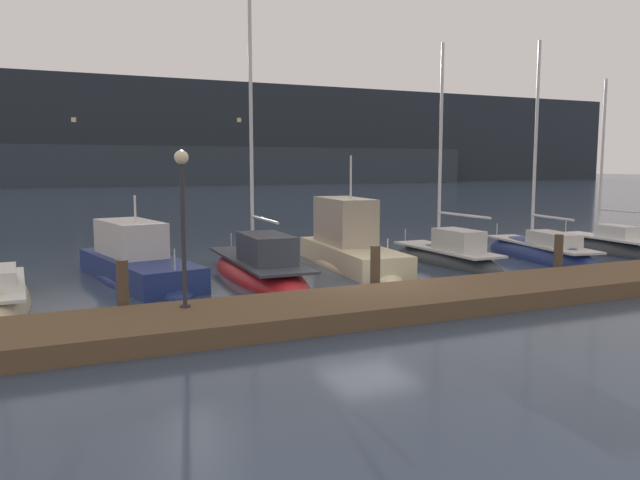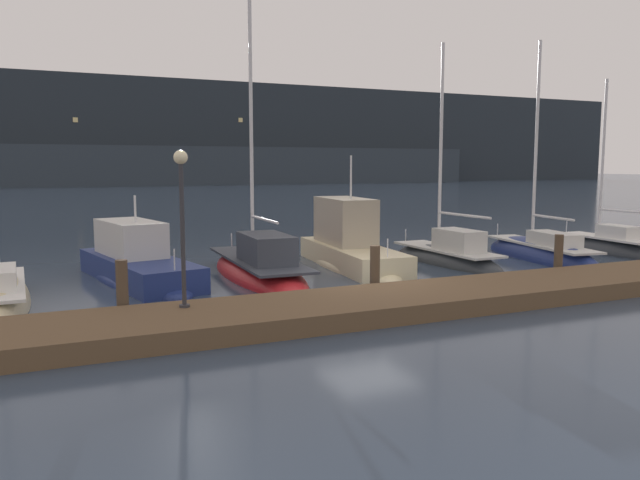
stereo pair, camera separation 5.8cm
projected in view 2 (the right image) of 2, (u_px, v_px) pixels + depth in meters
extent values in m
plane|color=#2D3D51|center=(368.00, 295.00, 17.83)|extent=(400.00, 400.00, 0.00)
cube|color=brown|center=(406.00, 301.00, 15.96)|extent=(34.27, 2.80, 0.45)
cylinder|color=#4C3D2D|center=(122.00, 291.00, 14.64)|extent=(0.28, 0.28, 1.48)
cylinder|color=#4C3D2D|center=(375.00, 271.00, 17.40)|extent=(0.28, 0.28, 1.46)
cylinder|color=#4C3D2D|center=(558.00, 257.00, 20.15)|extent=(0.28, 0.28, 1.46)
ellipsoid|color=navy|center=(139.00, 281.00, 19.86)|extent=(3.47, 7.35, 1.10)
cube|color=navy|center=(139.00, 269.00, 19.82)|extent=(3.16, 6.62, 0.77)
cube|color=silver|center=(130.00, 238.00, 20.28)|extent=(2.03, 3.33, 1.11)
cube|color=black|center=(117.00, 229.00, 21.40)|extent=(1.30, 0.48, 0.50)
cylinder|color=silver|center=(135.00, 209.00, 19.70)|extent=(0.07, 0.07, 0.85)
cylinder|color=silver|center=(174.00, 260.00, 17.33)|extent=(0.04, 0.04, 0.60)
ellipsoid|color=red|center=(258.00, 276.00, 20.80)|extent=(2.46, 7.86, 1.29)
cube|color=#333842|center=(258.00, 259.00, 20.73)|extent=(2.07, 6.60, 0.08)
cube|color=#333842|center=(266.00, 248.00, 19.81)|extent=(1.40, 2.54, 0.89)
cylinder|color=silver|center=(251.00, 126.00, 20.77)|extent=(0.12, 0.12, 8.83)
cylinder|color=silver|center=(264.00, 219.00, 19.87)|extent=(0.19, 2.75, 0.09)
cylinder|color=silver|center=(232.00, 240.00, 23.99)|extent=(0.04, 0.04, 0.50)
ellipsoid|color=beige|center=(352.00, 267.00, 22.72)|extent=(2.74, 7.41, 1.10)
cube|color=beige|center=(352.00, 256.00, 22.67)|extent=(2.50, 6.67, 0.77)
cube|color=#A39984|center=(345.00, 221.00, 23.21)|extent=(1.70, 3.31, 1.70)
cube|color=black|center=(332.00, 211.00, 24.54)|extent=(1.27, 0.43, 0.75)
cylinder|color=silver|center=(351.00, 177.00, 22.47)|extent=(0.07, 0.07, 1.56)
cylinder|color=silver|center=(388.00, 248.00, 19.73)|extent=(0.04, 0.04, 0.60)
ellipsoid|color=#2D3338|center=(446.00, 262.00, 23.66)|extent=(1.79, 6.20, 1.21)
cube|color=silver|center=(446.00, 249.00, 23.60)|extent=(1.51, 5.21, 0.08)
cube|color=silver|center=(459.00, 240.00, 22.88)|extent=(1.06, 1.99, 0.78)
cylinder|color=silver|center=(441.00, 147.00, 23.58)|extent=(0.12, 0.12, 7.69)
cylinder|color=silver|center=(464.00, 215.00, 22.54)|extent=(0.12, 2.96, 0.09)
cylinder|color=silver|center=(406.00, 235.00, 26.13)|extent=(0.04, 0.04, 0.50)
ellipsoid|color=navy|center=(540.00, 259.00, 24.50)|extent=(2.78, 7.21, 1.65)
cube|color=silver|center=(540.00, 244.00, 24.43)|extent=(2.34, 6.06, 0.08)
cube|color=silver|center=(554.00, 239.00, 23.58)|extent=(1.33, 2.38, 0.50)
cylinder|color=silver|center=(536.00, 143.00, 24.50)|extent=(0.12, 0.12, 7.86)
cylinder|color=silver|center=(553.00, 217.00, 23.62)|extent=(0.52, 2.52, 0.09)
cylinder|color=silver|center=(498.00, 229.00, 27.52)|extent=(0.04, 0.04, 0.50)
ellipsoid|color=#2D3338|center=(605.00, 252.00, 26.35)|extent=(1.65, 5.08, 1.31)
cube|color=silver|center=(606.00, 238.00, 26.28)|extent=(1.39, 4.27, 0.08)
cube|color=silver|center=(618.00, 232.00, 25.68)|extent=(0.92, 1.65, 0.53)
cylinder|color=silver|center=(603.00, 159.00, 26.25)|extent=(0.12, 0.12, 6.59)
cylinder|color=silver|center=(619.00, 211.00, 25.57)|extent=(0.20, 2.02, 0.09)
cylinder|color=silver|center=(567.00, 227.00, 28.38)|extent=(0.04, 0.04, 0.50)
cylinder|color=red|center=(331.00, 229.00, 34.98)|extent=(1.19, 1.19, 0.16)
cylinder|color=red|center=(331.00, 220.00, 34.92)|extent=(0.80, 0.80, 0.92)
cone|color=red|center=(331.00, 207.00, 34.83)|extent=(0.56, 0.56, 0.50)
sphere|color=#F9EAB7|center=(331.00, 202.00, 34.80)|extent=(0.16, 0.16, 0.16)
cylinder|color=#2D2D33|center=(185.00, 306.00, 14.28)|extent=(0.24, 0.24, 0.06)
cylinder|color=#2D2D33|center=(183.00, 235.00, 14.08)|extent=(0.10, 0.10, 3.21)
sphere|color=#F9EAB7|center=(181.00, 157.00, 13.87)|extent=(0.32, 0.32, 0.32)
cube|color=#232B33|center=(88.00, 132.00, 114.34)|extent=(240.00, 16.00, 19.19)
cube|color=#2C363F|center=(94.00, 166.00, 106.08)|extent=(144.00, 10.00, 6.88)
cube|color=#F4DB8C|center=(75.00, 120.00, 105.86)|extent=(0.80, 0.10, 0.80)
cube|color=#F4DB8C|center=(241.00, 120.00, 117.61)|extent=(0.80, 0.10, 0.80)
cube|color=#F4DB8C|center=(123.00, 174.00, 110.01)|extent=(0.80, 0.10, 0.80)
cube|color=#F4DB8C|center=(390.00, 171.00, 132.10)|extent=(0.80, 0.10, 0.80)
cube|color=#F4DB8C|center=(380.00, 164.00, 130.88)|extent=(0.80, 0.10, 0.80)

